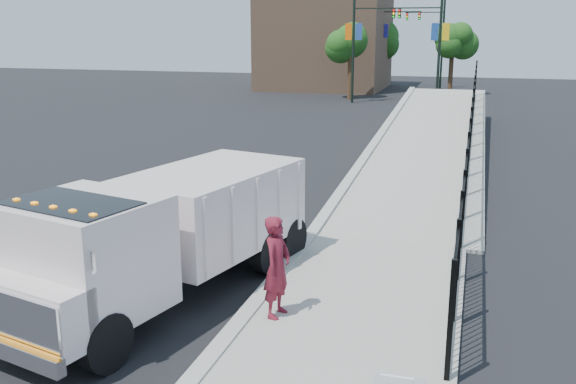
# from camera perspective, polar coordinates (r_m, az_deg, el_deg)

# --- Properties ---
(ground) EXTENTS (120.00, 120.00, 0.00)m
(ground) POSITION_cam_1_polar(r_m,az_deg,el_deg) (12.35, -2.54, -9.84)
(ground) COLOR black
(ground) RESTS_ON ground
(sidewalk) EXTENTS (3.55, 12.00, 0.12)m
(sidewalk) POSITION_cam_1_polar(r_m,az_deg,el_deg) (10.14, 4.35, -15.24)
(sidewalk) COLOR #9E998E
(sidewalk) RESTS_ON ground
(curb) EXTENTS (0.30, 12.00, 0.16)m
(curb) POSITION_cam_1_polar(r_m,az_deg,el_deg) (10.64, -6.13, -13.66)
(curb) COLOR #ADAAA3
(curb) RESTS_ON ground
(ramp) EXTENTS (3.95, 24.06, 3.19)m
(ramp) POSITION_cam_1_polar(r_m,az_deg,el_deg) (27.16, 12.80, 3.30)
(ramp) COLOR #9E998E
(ramp) RESTS_ON ground
(iron_fence) EXTENTS (0.10, 28.00, 1.80)m
(iron_fence) POSITION_cam_1_polar(r_m,az_deg,el_deg) (23.02, 15.78, 3.43)
(iron_fence) COLOR black
(iron_fence) RESTS_ON ground
(truck) EXTENTS (3.90, 7.48, 2.45)m
(truck) POSITION_cam_1_polar(r_m,az_deg,el_deg) (12.24, -11.25, -3.44)
(truck) COLOR black
(truck) RESTS_ON ground
(worker) EXTENTS (0.53, 0.72, 1.82)m
(worker) POSITION_cam_1_polar(r_m,az_deg,el_deg) (11.24, -0.98, -6.66)
(worker) COLOR maroon
(worker) RESTS_ON sidewalk
(light_pole_0) EXTENTS (3.77, 0.22, 8.00)m
(light_pole_0) POSITION_cam_1_polar(r_m,az_deg,el_deg) (44.87, 6.23, 13.44)
(light_pole_0) COLOR black
(light_pole_0) RESTS_ON ground
(light_pole_1) EXTENTS (3.78, 0.22, 8.00)m
(light_pole_1) POSITION_cam_1_polar(r_m,az_deg,el_deg) (43.91, 12.94, 13.14)
(light_pole_1) COLOR black
(light_pole_1) RESTS_ON ground
(light_pole_2) EXTENTS (3.77, 0.22, 8.00)m
(light_pole_2) POSITION_cam_1_polar(r_m,az_deg,el_deg) (54.56, 8.58, 13.52)
(light_pole_2) COLOR black
(light_pole_2) RESTS_ON ground
(light_pole_3) EXTENTS (3.77, 0.22, 8.00)m
(light_pole_3) POSITION_cam_1_polar(r_m,az_deg,el_deg) (56.66, 13.29, 13.33)
(light_pole_3) COLOR black
(light_pole_3) RESTS_ON ground
(tree_0) EXTENTS (2.50, 2.50, 5.25)m
(tree_0) POSITION_cam_1_polar(r_m,az_deg,el_deg) (47.04, 5.61, 12.97)
(tree_0) COLOR #382314
(tree_0) RESTS_ON ground
(tree_1) EXTENTS (2.13, 2.13, 5.06)m
(tree_1) POSITION_cam_1_polar(r_m,az_deg,el_deg) (51.40, 14.42, 12.68)
(tree_1) COLOR #382314
(tree_1) RESTS_ON ground
(tree_2) EXTENTS (3.13, 3.13, 5.56)m
(tree_2) POSITION_cam_1_polar(r_m,az_deg,el_deg) (58.92, 8.28, 13.20)
(tree_2) COLOR #382314
(tree_2) RESTS_ON ground
(building) EXTENTS (10.00, 10.00, 8.00)m
(building) POSITION_cam_1_polar(r_m,az_deg,el_deg) (56.11, 3.39, 13.30)
(building) COLOR #8C664C
(building) RESTS_ON ground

